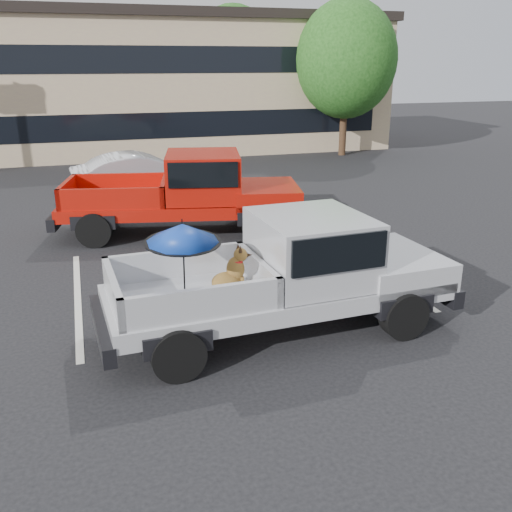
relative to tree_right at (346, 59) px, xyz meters
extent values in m
plane|color=black|center=(-9.00, -16.00, -4.21)|extent=(90.00, 90.00, 0.00)
cube|color=silver|center=(-12.00, -14.00, -4.21)|extent=(0.12, 5.00, 0.01)
cube|color=silver|center=(-6.00, -14.00, -4.21)|extent=(0.12, 5.00, 0.01)
cube|color=tan|center=(-7.00, 5.00, -1.21)|extent=(20.00, 8.00, 6.00)
cube|color=black|center=(-7.00, 5.00, 1.89)|extent=(20.40, 8.40, 0.40)
cube|color=black|center=(-7.00, 1.02, -2.71)|extent=(18.00, 0.08, 1.10)
cube|color=black|center=(-7.00, 1.02, -0.01)|extent=(18.00, 0.08, 1.10)
cylinder|color=#332114|center=(0.00, 0.00, -2.84)|extent=(0.32, 0.32, 2.73)
ellipsoid|color=#1A4513|center=(0.00, 0.00, 0.01)|extent=(4.46, 4.46, 5.13)
cylinder|color=#332114|center=(-3.00, 8.00, -2.78)|extent=(0.32, 0.32, 2.86)
ellipsoid|color=#1A4513|center=(-3.00, 8.00, 0.21)|extent=(4.68, 4.68, 5.38)
cylinder|color=black|center=(-10.70, -17.33, -3.83)|extent=(0.77, 0.32, 0.76)
cylinder|color=black|center=(-10.80, -15.49, -3.83)|extent=(0.77, 0.32, 0.76)
cylinder|color=black|center=(-7.11, -17.14, -3.83)|extent=(0.77, 0.32, 0.76)
cylinder|color=black|center=(-7.20, -15.31, -3.83)|extent=(0.77, 0.32, 0.76)
cube|color=silver|center=(-8.90, -16.32, -3.54)|extent=(5.48, 2.19, 0.28)
cube|color=silver|center=(-6.91, -16.21, -3.33)|extent=(1.60, 1.99, 0.46)
cube|color=black|center=(-6.16, -16.17, -3.71)|extent=(0.30, 1.97, 0.30)
cube|color=black|center=(-11.65, -16.46, -3.71)|extent=(0.28, 1.97, 0.28)
cube|color=silver|center=(-8.36, -16.29, -2.86)|extent=(1.74, 1.92, 1.05)
cube|color=black|center=(-8.36, -16.29, -2.66)|extent=(1.60, 2.01, 0.55)
cube|color=black|center=(-10.35, -16.39, -3.48)|extent=(2.39, 1.96, 0.10)
cube|color=silver|center=(-10.40, -15.52, -3.18)|extent=(2.30, 0.22, 0.50)
cube|color=silver|center=(-10.31, -17.26, -3.18)|extent=(2.30, 0.22, 0.50)
cube|color=silver|center=(-11.45, -16.45, -3.18)|extent=(0.19, 1.84, 0.50)
cube|color=silver|center=(-9.25, -16.33, -3.18)|extent=(0.19, 1.84, 0.50)
ellipsoid|color=brown|center=(-9.75, -16.27, -3.28)|extent=(0.47, 0.40, 0.30)
cylinder|color=brown|center=(-9.50, -16.33, -3.32)|extent=(0.07, 0.07, 0.22)
cylinder|color=brown|center=(-9.51, -16.18, -3.32)|extent=(0.07, 0.07, 0.22)
ellipsoid|color=brown|center=(-9.59, -16.26, -3.09)|extent=(0.30, 0.27, 0.40)
cylinder|color=red|center=(-9.57, -16.26, -2.96)|extent=(0.20, 0.20, 0.04)
sphere|color=brown|center=(-9.51, -16.25, -2.87)|extent=(0.21, 0.21, 0.21)
cone|color=black|center=(-9.39, -16.25, -2.89)|extent=(0.15, 0.11, 0.10)
cone|color=black|center=(-9.52, -16.31, -2.76)|extent=(0.07, 0.07, 0.11)
cone|color=black|center=(-9.53, -16.20, -2.76)|extent=(0.07, 0.07, 0.11)
cylinder|color=brown|center=(-9.92, -16.28, -3.37)|extent=(0.26, 0.05, 0.09)
cylinder|color=black|center=(-10.44, -16.54, -2.90)|extent=(0.02, 0.10, 1.05)
cone|color=#1238A2|center=(-10.44, -16.54, -2.36)|extent=(1.10, 1.12, 0.36)
cylinder|color=black|center=(-10.44, -16.54, -2.20)|extent=(0.02, 0.02, 0.10)
cylinder|color=black|center=(-10.44, -16.54, -2.49)|extent=(1.10, 1.10, 0.09)
cylinder|color=black|center=(-11.55, -10.88, -3.80)|extent=(0.86, 0.46, 0.82)
cylinder|color=black|center=(-11.14, -8.94, -3.80)|extent=(0.86, 0.46, 0.82)
cylinder|color=black|center=(-7.76, -11.68, -3.80)|extent=(0.86, 0.46, 0.82)
cylinder|color=black|center=(-7.35, -9.74, -3.80)|extent=(0.86, 0.46, 0.82)
cube|color=#A71209|center=(-9.40, -10.32, -3.49)|extent=(6.09, 3.22, 0.30)
cube|color=#A71209|center=(-7.30, -10.77, -3.26)|extent=(2.00, 2.35, 0.49)
cube|color=black|center=(-6.51, -10.93, -3.67)|extent=(0.65, 2.10, 0.32)
cube|color=black|center=(-12.29, -9.71, -3.67)|extent=(0.63, 2.10, 0.30)
cube|color=#A71209|center=(-8.82, -10.44, -2.76)|extent=(2.14, 2.30, 1.13)
cube|color=black|center=(-8.82, -10.44, -2.54)|extent=(2.01, 2.37, 0.59)
cube|color=black|center=(-10.92, -10.00, -3.42)|extent=(2.83, 2.45, 0.11)
cube|color=#A71209|center=(-10.73, -9.08, -3.10)|extent=(2.44, 0.62, 0.54)
cube|color=#A71209|center=(-11.12, -10.91, -3.10)|extent=(2.44, 0.62, 0.54)
cube|color=#A71209|center=(-12.08, -9.75, -3.10)|extent=(0.52, 1.96, 0.54)
cube|color=#A71209|center=(-9.77, -10.24, -3.10)|extent=(0.52, 1.96, 0.54)
imported|color=silver|center=(-9.87, -6.07, -3.50)|extent=(4.42, 1.85, 1.42)
camera|label=1|loc=(-11.74, -24.21, -0.05)|focal=40.00mm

